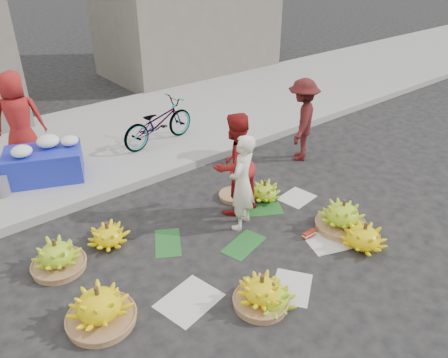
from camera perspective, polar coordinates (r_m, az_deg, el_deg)
ground at (r=6.30m, az=2.10°, el=-7.37°), size 80.00×80.00×0.00m
curb at (r=7.80m, az=-8.48°, el=0.67°), size 40.00×0.25×0.15m
sidewalk at (r=9.51m, az=-15.09°, el=5.27°), size 40.00×4.00×0.12m
newspaper_scatter at (r=5.85m, az=7.30°, el=-10.92°), size 3.20×1.80×0.00m
banana_leaves at (r=6.37m, az=0.23°, el=-6.85°), size 2.00×1.00×0.00m
banana_bunch_0 at (r=5.12m, az=-15.95°, el=-15.77°), size 0.75×0.75×0.50m
banana_bunch_1 at (r=5.20m, az=6.31°, el=-14.96°), size 0.58×0.58×0.33m
banana_bunch_2 at (r=5.17m, az=4.90°, el=-14.56°), size 0.65×0.65×0.44m
banana_bunch_3 at (r=6.29m, az=17.78°, el=-7.14°), size 0.67×0.67×0.39m
banana_bunch_4 at (r=6.55m, az=15.17°, el=-4.68°), size 0.73×0.73×0.49m
banana_bunch_5 at (r=7.09m, az=5.32°, el=-1.56°), size 0.53×0.53×0.34m
banana_bunch_6 at (r=6.01m, az=-20.96°, el=-9.39°), size 0.67×0.67×0.46m
banana_bunch_7 at (r=6.27m, az=-14.91°, el=-7.04°), size 0.68×0.68×0.35m
basket_spare at (r=7.16m, az=1.38°, el=-2.20°), size 0.66×0.66×0.06m
incense_stack at (r=6.36m, az=11.07°, el=-7.07°), size 0.21×0.07×0.09m
vendor_cream at (r=6.13m, az=2.37°, el=-0.51°), size 0.62×0.55×1.44m
vendor_red at (r=6.45m, az=1.42°, el=1.91°), size 0.81×0.65×1.59m
man_striped at (r=8.27m, az=10.14°, el=7.59°), size 1.15×1.06×1.55m
flower_table at (r=7.97m, az=-22.43°, el=2.05°), size 1.44×1.19×0.72m
flower_vendor at (r=8.46m, az=-25.23°, el=7.09°), size 0.97×0.83×1.69m
bicycle at (r=8.73m, az=-8.60°, el=7.31°), size 0.78×1.71×0.87m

